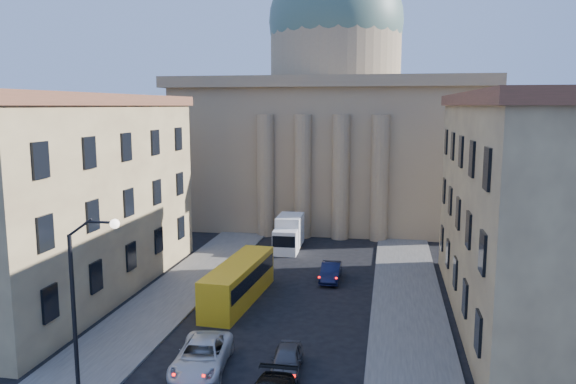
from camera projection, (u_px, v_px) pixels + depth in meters
The scene contains 11 objects.
sidewalk_left at pixel (147, 317), 36.97m from camera, with size 5.00×60.00×0.15m, color #504D49.
sidewalk_right at pixel (410, 336), 33.96m from camera, with size 5.00×60.00×0.15m, color #504D49.
church at pixel (334, 122), 70.10m from camera, with size 68.02×28.76×36.60m.
building_left at pixel (58, 194), 41.25m from camera, with size 11.60×26.60×14.70m.
building_right at pixel (550, 210), 35.22m from camera, with size 11.60×26.60×14.70m.
street_lamp at pixel (83, 292), 26.19m from camera, with size 2.62×0.44×8.83m.
car_left_mid at pixel (202, 356), 29.62m from camera, with size 2.63×5.70×1.58m, color silver.
car_right_far at pixel (287, 360), 29.53m from camera, with size 1.56×3.87×1.32m, color #47474C.
car_right_distant at pixel (331, 272), 44.91m from camera, with size 1.50×4.30×1.42m, color black.
city_bus at pixel (239, 281), 40.06m from camera, with size 3.00×10.23×2.84m.
box_truck at pixel (289, 234), 54.63m from camera, with size 2.41×5.86×3.19m.
Camera 1 is at (6.98, -15.04, 13.89)m, focal length 35.00 mm.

